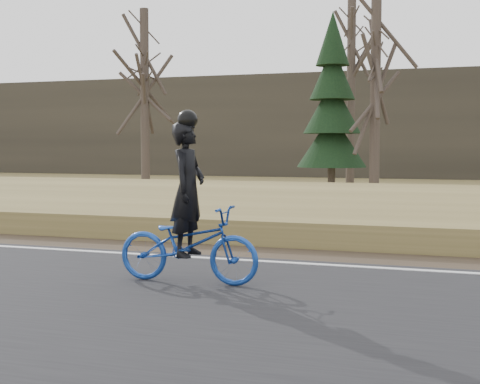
% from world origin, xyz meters
% --- Properties ---
extents(cyclist, '(1.91, 0.68, 2.24)m').
position_xyz_m(cyclist, '(-5.02, -1.62, 0.76)').
color(cyclist, '#153C97').
rests_on(cyclist, road).
extents(bare_tree_far_left, '(0.36, 0.36, 7.38)m').
position_xyz_m(bare_tree_far_left, '(-14.06, 15.27, 3.69)').
color(bare_tree_far_left, '#453A33').
rests_on(bare_tree_far_left, ground).
extents(bare_tree_left, '(0.36, 0.36, 8.01)m').
position_xyz_m(bare_tree_left, '(-6.19, 18.65, 4.00)').
color(bare_tree_left, '#453A33').
rests_on(bare_tree_left, ground).
extents(bare_tree_near_left, '(0.36, 0.36, 7.44)m').
position_xyz_m(bare_tree_near_left, '(-4.60, 14.03, 3.72)').
color(bare_tree_near_left, '#453A33').
rests_on(bare_tree_near_left, ground).
extents(conifer, '(2.60, 2.60, 6.80)m').
position_xyz_m(conifer, '(-6.34, 15.30, 3.22)').
color(conifer, '#453A33').
rests_on(conifer, ground).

